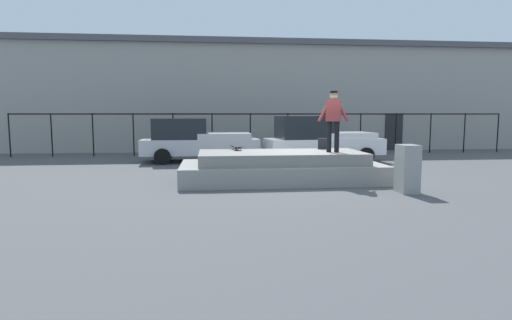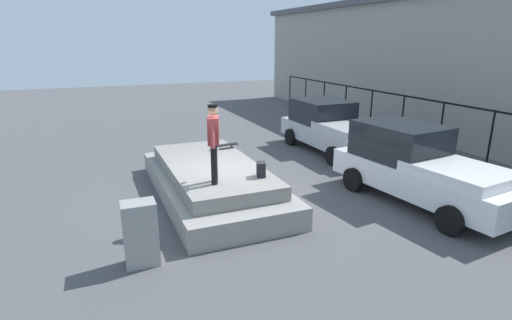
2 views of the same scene
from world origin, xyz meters
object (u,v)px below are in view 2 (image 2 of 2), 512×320
skateboarder (213,138)px  car_white_pickup_mid (418,166)px  skateboard (225,145)px  backpack (261,169)px  utility_box (140,234)px  car_silver_pickup_near (331,127)px

skateboarder → car_white_pickup_mid: skateboarder is taller
skateboard → backpack: size_ratio=2.42×
backpack → utility_box: backpack is taller
backpack → car_silver_pickup_near: size_ratio=0.07×
backpack → car_white_pickup_mid: (0.93, 3.89, -0.11)m
backpack → car_silver_pickup_near: 6.17m
skateboard → backpack: (2.75, -0.02, 0.07)m
skateboarder → utility_box: size_ratio=1.46×
car_silver_pickup_near → utility_box: 9.36m
car_white_pickup_mid → utility_box: size_ratio=4.07×
skateboarder → skateboard: bearing=157.2°
backpack → skateboard: bearing=-162.1°
skateboarder → car_silver_pickup_near: 7.12m
car_white_pickup_mid → skateboarder: bearing=-100.5°
skateboarder → backpack: skateboarder is taller
utility_box → backpack: bearing=116.4°
backpack → car_white_pickup_mid: car_white_pickup_mid is taller
skateboard → car_white_pickup_mid: (3.68, 3.87, -0.04)m
utility_box → car_white_pickup_mid: bearing=95.2°
skateboarder → car_silver_pickup_near: (-4.11, 5.73, -1.00)m
skateboarder → backpack: (0.00, 1.13, -0.85)m
utility_box → car_silver_pickup_near: bearing=127.4°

